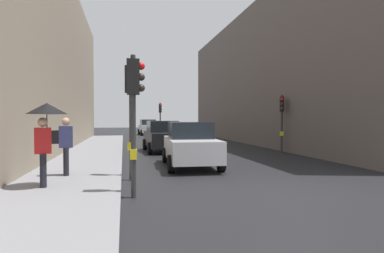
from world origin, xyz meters
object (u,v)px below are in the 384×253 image
(car_silver_hatchback, at_px, (190,144))
(pedestrian_with_grey_backpack, at_px, (64,143))
(pedestrian_with_umbrella, at_px, (46,121))
(car_white_compact, at_px, (148,127))
(traffic_light_near_right, at_px, (132,99))
(traffic_light_near_left, at_px, (134,100))
(traffic_light_mid_street, at_px, (282,113))
(car_dark_suv, at_px, (163,136))
(traffic_light_far_median, at_px, (160,114))

(car_silver_hatchback, relative_size, pedestrian_with_grey_backpack, 2.42)
(car_silver_hatchback, bearing_deg, pedestrian_with_umbrella, -140.94)
(car_white_compact, relative_size, pedestrian_with_grey_backpack, 2.43)
(traffic_light_near_right, height_order, traffic_light_near_left, traffic_light_near_right)
(traffic_light_near_left, bearing_deg, car_white_compact, 85.19)
(car_white_compact, xyz_separation_m, pedestrian_with_grey_backpack, (-4.53, -27.04, 0.29))
(traffic_light_mid_street, bearing_deg, traffic_light_near_right, -141.80)
(traffic_light_near_right, distance_m, car_white_compact, 27.61)
(traffic_light_near_right, bearing_deg, traffic_light_near_left, -89.91)
(traffic_light_near_left, relative_size, car_silver_hatchback, 0.80)
(car_white_compact, relative_size, pedestrian_with_umbrella, 2.01)
(traffic_light_mid_street, xyz_separation_m, car_dark_suv, (-6.45, 1.91, -1.34))
(pedestrian_with_umbrella, bearing_deg, traffic_light_near_right, 29.51)
(car_silver_hatchback, bearing_deg, traffic_light_mid_street, 34.56)
(pedestrian_with_grey_backpack, bearing_deg, car_white_compact, 80.49)
(pedestrian_with_umbrella, bearing_deg, traffic_light_mid_street, 36.55)
(traffic_light_far_median, height_order, traffic_light_mid_street, traffic_light_far_median)
(traffic_light_near_left, distance_m, car_silver_hatchback, 5.43)
(traffic_light_near_right, xyz_separation_m, pedestrian_with_umbrella, (-2.19, -1.24, -0.66))
(pedestrian_with_umbrella, bearing_deg, traffic_light_near_left, -24.53)
(pedestrian_with_grey_backpack, bearing_deg, pedestrian_with_umbrella, -95.79)
(traffic_light_far_median, distance_m, car_white_compact, 6.28)
(traffic_light_far_median, xyz_separation_m, pedestrian_with_grey_backpack, (-5.26, -20.98, -1.19))
(traffic_light_mid_street, bearing_deg, car_white_compact, 105.82)
(traffic_light_far_median, distance_m, pedestrian_with_umbrella, 23.28)
(pedestrian_with_umbrella, bearing_deg, car_silver_hatchback, 39.06)
(traffic_light_mid_street, xyz_separation_m, car_silver_hatchback, (-6.08, -4.19, -1.34))
(traffic_light_far_median, height_order, pedestrian_with_grey_backpack, traffic_light_far_median)
(traffic_light_mid_street, relative_size, car_dark_suv, 0.75)
(traffic_light_near_left, height_order, pedestrian_with_umbrella, traffic_light_near_left)
(car_dark_suv, relative_size, car_silver_hatchback, 0.99)
(traffic_light_near_right, distance_m, car_dark_suv, 8.89)
(traffic_light_near_left, bearing_deg, pedestrian_with_grey_backpack, 127.45)
(car_white_compact, bearing_deg, traffic_light_far_median, -83.07)
(traffic_light_near_right, distance_m, pedestrian_with_umbrella, 2.61)
(car_dark_suv, distance_m, pedestrian_with_umbrella, 10.66)
(traffic_light_mid_street, height_order, traffic_light_near_left, traffic_light_near_left)
(traffic_light_near_right, xyz_separation_m, car_silver_hatchback, (2.33, 2.43, -1.62))
(car_white_compact, bearing_deg, traffic_light_mid_street, -74.18)
(car_silver_hatchback, xyz_separation_m, pedestrian_with_grey_backpack, (-4.36, -2.02, 0.29))
(traffic_light_near_left, xyz_separation_m, pedestrian_with_umbrella, (-2.20, 1.00, -0.52))
(traffic_light_near_left, distance_m, pedestrian_with_umbrella, 2.47)
(traffic_light_near_left, relative_size, pedestrian_with_grey_backpack, 1.93)
(car_white_compact, distance_m, car_silver_hatchback, 25.02)
(car_white_compact, bearing_deg, traffic_light_near_left, -94.81)
(traffic_light_near_right, relative_size, pedestrian_with_umbrella, 1.69)
(car_silver_hatchback, height_order, pedestrian_with_grey_backpack, pedestrian_with_grey_backpack)
(car_white_compact, bearing_deg, car_dark_suv, -91.65)
(traffic_light_far_median, relative_size, traffic_light_mid_street, 1.06)
(traffic_light_near_left, distance_m, pedestrian_with_grey_backpack, 3.55)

